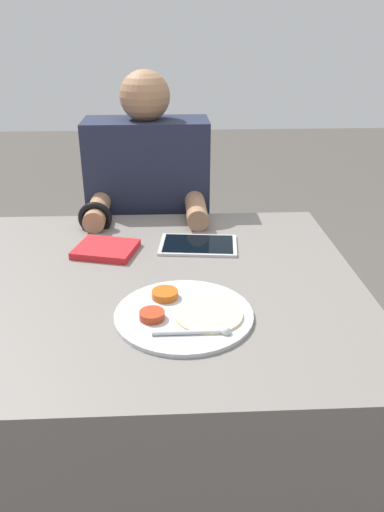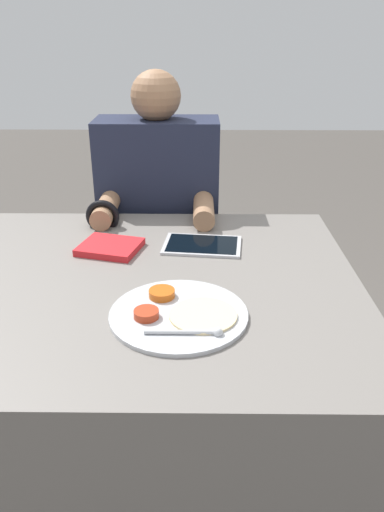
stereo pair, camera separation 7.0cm
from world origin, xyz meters
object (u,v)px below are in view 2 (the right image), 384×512
(thali_tray, at_px, (179,313))
(red_notebook, at_px, (110,247))
(tablet_device, at_px, (202,245))
(person_diner, at_px, (160,249))

(thali_tray, distance_m, red_notebook, 0.42)
(thali_tray, relative_size, tablet_device, 1.30)
(thali_tray, xyz_separation_m, red_notebook, (-0.22, 0.36, 0.00))
(tablet_device, bearing_deg, red_notebook, -173.77)
(tablet_device, xyz_separation_m, person_diner, (-0.16, 0.42, -0.20))
(thali_tray, distance_m, tablet_device, 0.39)
(red_notebook, xyz_separation_m, person_diner, (0.11, 0.45, -0.21))
(thali_tray, height_order, red_notebook, thali_tray)
(red_notebook, relative_size, tablet_device, 0.82)
(thali_tray, xyz_separation_m, tablet_device, (0.06, 0.39, -0.00))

